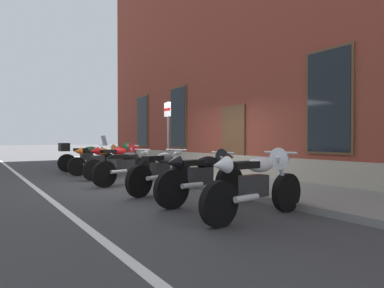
{
  "coord_description": "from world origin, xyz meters",
  "views": [
    {
      "loc": [
        7.79,
        -4.45,
        1.19
      ],
      "look_at": [
        -0.15,
        0.98,
        1.06
      ],
      "focal_mm": 29.97,
      "sensor_mm": 36.0,
      "label": 1
    }
  ],
  "objects": [
    {
      "name": "barrel_planter",
      "position": [
        -4.13,
        0.62,
        0.52
      ],
      "size": [
        0.68,
        0.68,
        0.96
      ],
      "color": "brown",
      "rests_on": "sidewalk"
    },
    {
      "name": "lane_stripe",
      "position": [
        0.0,
        -3.2,
        0.0
      ],
      "size": [
        26.18,
        0.12,
        0.01
      ],
      "primitive_type": "cube",
      "color": "silver",
      "rests_on": "ground_plane"
    },
    {
      "name": "sidewalk",
      "position": [
        0.0,
        1.26,
        0.06
      ],
      "size": [
        26.18,
        2.53,
        0.12
      ],
      "primitive_type": "cube",
      "color": "slate",
      "rests_on": "ground_plane"
    },
    {
      "name": "parking_sign",
      "position": [
        -0.75,
        0.5,
        1.58
      ],
      "size": [
        0.36,
        0.07,
        2.24
      ],
      "color": "#4C4C51",
      "rests_on": "sidewalk"
    },
    {
      "name": "ground_plane",
      "position": [
        0.0,
        0.0,
        0.0
      ],
      "size": [
        140.0,
        140.0,
        0.0
      ],
      "primitive_type": "plane",
      "color": "#38383A"
    },
    {
      "name": "brick_pub_facade",
      "position": [
        0.0,
        6.51,
        4.87
      ],
      "size": [
        20.18,
        8.06,
        9.75
      ],
      "color": "brown",
      "rests_on": "ground_plane"
    },
    {
      "name": "motorcycle_black_naked",
      "position": [
        -0.12,
        -1.08,
        0.47
      ],
      "size": [
        0.71,
        2.02,
        0.93
      ],
      "color": "black",
      "rests_on": "ground_plane"
    },
    {
      "name": "motorcycle_white_sport",
      "position": [
        4.37,
        -0.86,
        0.58
      ],
      "size": [
        0.62,
        2.16,
        1.06
      ],
      "color": "black",
      "rests_on": "ground_plane"
    },
    {
      "name": "motorcycle_grey_naked",
      "position": [
        1.54,
        -0.97,
        0.49
      ],
      "size": [
        0.84,
        1.97,
        0.97
      ],
      "color": "black",
      "rests_on": "ground_plane"
    },
    {
      "name": "motorcycle_orange_sport",
      "position": [
        -3.03,
        -0.82,
        0.56
      ],
      "size": [
        0.62,
        2.1,
        1.03
      ],
      "color": "black",
      "rests_on": "ground_plane"
    },
    {
      "name": "motorcycle_green_touring",
      "position": [
        -4.48,
        -0.97,
        0.56
      ],
      "size": [
        0.62,
        2.21,
        1.35
      ],
      "color": "black",
      "rests_on": "ground_plane"
    },
    {
      "name": "motorcycle_black_sport",
      "position": [
        3.02,
        -0.88,
        0.55
      ],
      "size": [
        0.62,
        2.09,
        1.01
      ],
      "color": "black",
      "rests_on": "ground_plane"
    },
    {
      "name": "motorcycle_red_sport",
      "position": [
        -1.56,
        -0.77,
        0.58
      ],
      "size": [
        0.72,
        2.15,
        1.08
      ],
      "color": "black",
      "rests_on": "ground_plane"
    }
  ]
}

